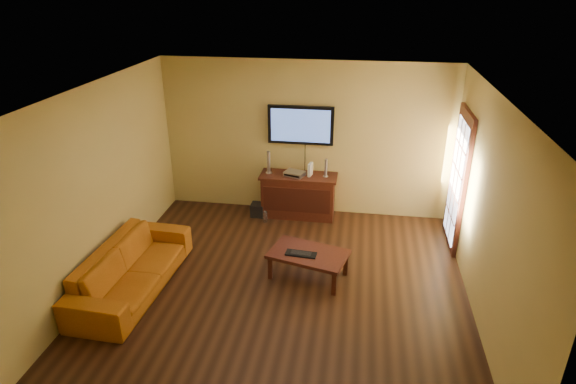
% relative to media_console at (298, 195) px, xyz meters
% --- Properties ---
extents(ground_plane, '(5.00, 5.00, 0.00)m').
position_rel_media_console_xyz_m(ground_plane, '(0.08, -2.24, -0.39)').
color(ground_plane, black).
rests_on(ground_plane, ground).
extents(room_walls, '(5.00, 5.00, 5.00)m').
position_rel_media_console_xyz_m(room_walls, '(0.08, -1.61, 1.30)').
color(room_walls, tan).
rests_on(room_walls, ground).
extents(french_door, '(0.07, 1.02, 2.22)m').
position_rel_media_console_xyz_m(french_door, '(2.54, -0.54, 0.66)').
color(french_door, '#35130C').
rests_on(french_door, ground).
extents(media_console, '(1.33, 0.51, 0.78)m').
position_rel_media_console_xyz_m(media_console, '(0.00, 0.00, 0.00)').
color(media_console, '#35130C').
rests_on(media_console, ground).
extents(television, '(1.13, 0.08, 0.67)m').
position_rel_media_console_xyz_m(television, '(0.00, 0.21, 1.22)').
color(television, black).
rests_on(television, ground).
extents(coffee_table, '(1.19, 0.89, 0.39)m').
position_rel_media_console_xyz_m(coffee_table, '(0.40, -1.89, -0.05)').
color(coffee_table, '#35130C').
rests_on(coffee_table, ground).
extents(sofa, '(0.72, 2.19, 0.85)m').
position_rel_media_console_xyz_m(sofa, '(-1.93, -2.53, 0.03)').
color(sofa, '#A45712').
rests_on(sofa, ground).
extents(speaker_left, '(0.11, 0.11, 0.40)m').
position_rel_media_console_xyz_m(speaker_left, '(-0.53, 0.02, 0.57)').
color(speaker_left, silver).
rests_on(speaker_left, media_console).
extents(speaker_right, '(0.09, 0.09, 0.32)m').
position_rel_media_console_xyz_m(speaker_right, '(0.47, 0.01, 0.53)').
color(speaker_right, silver).
rests_on(speaker_right, media_console).
extents(av_receiver, '(0.39, 0.33, 0.08)m').
position_rel_media_console_xyz_m(av_receiver, '(-0.06, -0.03, 0.42)').
color(av_receiver, silver).
rests_on(av_receiver, media_console).
extents(game_console, '(0.08, 0.17, 0.23)m').
position_rel_media_console_xyz_m(game_console, '(0.20, 0.01, 0.50)').
color(game_console, white).
rests_on(game_console, media_console).
extents(subwoofer, '(0.24, 0.24, 0.23)m').
position_rel_media_console_xyz_m(subwoofer, '(-0.71, -0.13, -0.27)').
color(subwoofer, black).
rests_on(subwoofer, ground).
extents(bottle, '(0.07, 0.07, 0.22)m').
position_rel_media_console_xyz_m(bottle, '(-0.53, -0.34, -0.29)').
color(bottle, white).
rests_on(bottle, ground).
extents(keyboard, '(0.44, 0.20, 0.03)m').
position_rel_media_console_xyz_m(keyboard, '(0.30, -1.95, 0.01)').
color(keyboard, black).
rests_on(keyboard, coffee_table).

